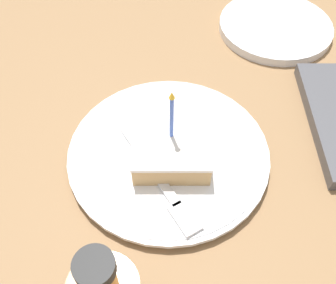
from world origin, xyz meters
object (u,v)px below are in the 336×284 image
at_px(cake_slice, 171,144).
at_px(side_plate, 274,27).
at_px(plate, 168,153).
at_px(fork, 163,183).

height_order(cake_slice, side_plate, cake_slice).
bearing_deg(cake_slice, plate, 138.50).
xyz_separation_m(plate, side_plate, (0.20, 0.29, -0.00)).
bearing_deg(side_plate, plate, -124.21).
bearing_deg(fork, side_plate, 59.39).
bearing_deg(side_plate, cake_slice, -123.42).
relative_size(plate, side_plate, 1.35).
height_order(plate, side_plate, same).
bearing_deg(fork, cake_slice, 78.45).
height_order(fork, side_plate, fork).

